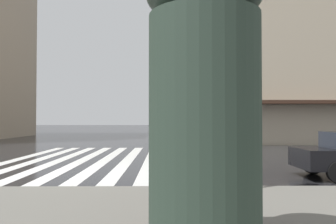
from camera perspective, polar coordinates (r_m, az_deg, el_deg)
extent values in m
plane|color=black|center=(12.20, -17.82, -9.66)|extent=(220.00, 220.00, 0.00)
cube|color=silver|center=(15.64, 0.82, -7.85)|extent=(13.00, 0.50, 0.01)
cube|color=silver|center=(15.65, -2.88, -7.85)|extent=(13.00, 0.50, 0.01)
cube|color=silver|center=(15.72, -6.56, -7.81)|extent=(13.00, 0.50, 0.01)
cube|color=silver|center=(15.85, -10.19, -7.75)|extent=(13.00, 0.50, 0.01)
cube|color=silver|center=(16.04, -13.75, -7.65)|extent=(13.00, 0.50, 0.01)
cube|color=silver|center=(16.30, -17.20, -7.53)|extent=(13.00, 0.50, 0.01)
cube|color=silver|center=(16.61, -20.54, -7.39)|extent=(13.00, 0.50, 0.01)
cube|color=silver|center=(16.97, -23.74, -7.23)|extent=(13.00, 0.50, 0.01)
cube|color=tan|center=(35.33, 19.36, 10.88)|extent=(16.81, 25.13, 18.42)
cylinder|color=#28382D|center=(4.29, 6.07, -3.59)|extent=(1.38, 1.38, 2.92)
cube|color=maroon|center=(4.98, 5.13, -1.59)|extent=(0.02, 1.04, 1.87)
cylinder|color=#232326|center=(8.23, 12.01, 0.20)|extent=(0.12, 0.12, 3.69)
cube|color=black|center=(8.57, 11.70, 9.72)|extent=(0.22, 0.30, 0.85)
sphere|color=red|center=(8.74, 11.52, 11.37)|extent=(0.17, 0.17, 0.17)
sphere|color=orange|center=(8.68, 11.52, 9.57)|extent=(0.17, 0.17, 0.17)
sphere|color=green|center=(8.63, 11.53, 7.74)|extent=(0.17, 0.17, 0.17)
cylinder|color=black|center=(12.46, 22.81, -8.00)|extent=(0.20, 0.62, 0.62)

